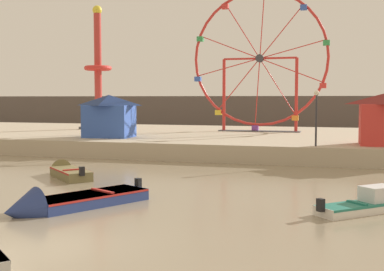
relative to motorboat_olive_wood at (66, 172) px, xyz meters
The scene contains 9 objects.
ground_plane 13.09m from the motorboat_olive_wood, 62.22° to the right, with size 240.00×240.00×0.00m, color gray.
quay_promenade 19.98m from the motorboat_olive_wood, 72.21° to the left, with size 110.00×22.59×1.15m, color #B7A88E.
distant_town_skyline 44.84m from the motorboat_olive_wood, 82.17° to the left, with size 140.00×3.00×4.40m, color #564C47.
motorboat_olive_wood is the anchor object (origin of this frame).
motorboat_navy_blue 8.16m from the motorboat_olive_wood, 60.60° to the right, with size 4.09×5.76×1.52m.
ferris_wheel_red_frame 23.79m from the motorboat_olive_wood, 73.02° to the left, with size 11.96×1.20×12.44m.
drop_tower_red_tower 24.00m from the motorboat_olive_wood, 112.78° to the left, with size 2.80×2.80×11.82m.
carnival_booth_blue_tent 12.43m from the motorboat_olive_wood, 105.22° to the left, with size 3.90×2.92×3.21m.
promenade_lamp_near 15.36m from the motorboat_olive_wood, 35.57° to the left, with size 0.32×0.32×3.44m.
Camera 1 is at (7.77, -11.97, 4.09)m, focal length 47.89 mm.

